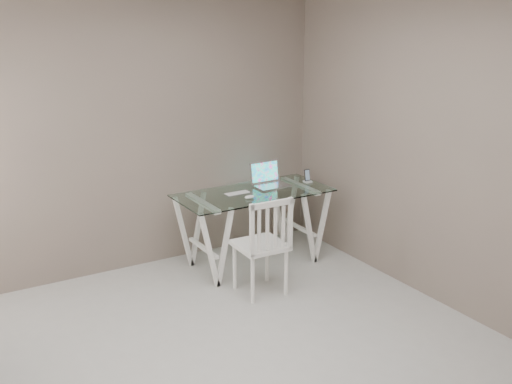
{
  "coord_description": "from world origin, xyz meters",
  "views": [
    {
      "loc": [
        -1.99,
        -3.42,
        2.55
      ],
      "look_at": [
        0.88,
        1.38,
        0.85
      ],
      "focal_mm": 45.0,
      "sensor_mm": 36.0,
      "label": 1
    }
  ],
  "objects": [
    {
      "name": "laptop",
      "position": [
        1.29,
        1.81,
        0.8
      ],
      "size": [
        0.33,
        0.27,
        0.23
      ],
      "color": "silver",
      "rests_on": "desk"
    },
    {
      "name": "chair",
      "position": [
        0.76,
        1.03,
        0.51
      ],
      "size": [
        0.43,
        0.43,
        0.92
      ],
      "rotation": [
        0.0,
        0.0,
        -0.03
      ],
      "color": "white",
      "rests_on": "ground"
    },
    {
      "name": "keyboard",
      "position": [
        0.88,
        1.72,
        0.75
      ],
      "size": [
        0.26,
        0.11,
        0.01
      ],
      "primitive_type": "cube",
      "color": "silver",
      "rests_on": "desk"
    },
    {
      "name": "phone_dock",
      "position": [
        1.69,
        1.7,
        0.78
      ],
      "size": [
        0.07,
        0.07,
        0.13
      ],
      "color": "white",
      "rests_on": "desk"
    },
    {
      "name": "room",
      "position": [
        -0.06,
        0.02,
        1.72
      ],
      "size": [
        4.5,
        4.52,
        2.71
      ],
      "color": "#ABA9A4",
      "rests_on": "ground"
    },
    {
      "name": "mouse",
      "position": [
        0.9,
        1.53,
        0.76
      ],
      "size": [
        0.1,
        0.06,
        0.03
      ],
      "primitive_type": "ellipsoid",
      "color": "white",
      "rests_on": "desk"
    },
    {
      "name": "desk",
      "position": [
        1.03,
        1.68,
        0.38
      ],
      "size": [
        1.5,
        0.7,
        0.75
      ],
      "color": "silver",
      "rests_on": "ground"
    }
  ]
}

